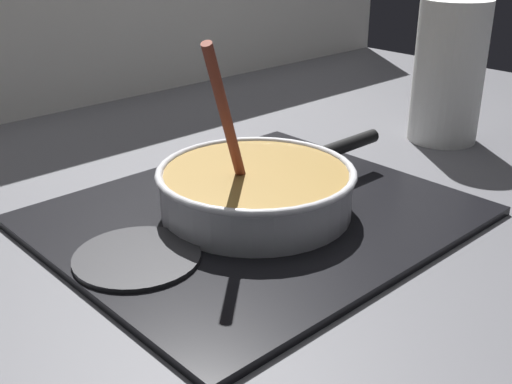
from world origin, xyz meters
The scene contains 6 objects.
ground centered at (0.00, 0.00, -0.02)m, with size 2.40×1.60×0.04m, color #4C4C51.
hob_plate centered at (0.06, 0.09, 0.01)m, with size 0.56×0.48×0.01m, color black.
burner_ring centered at (0.06, 0.09, 0.02)m, with size 0.18×0.18×0.01m, color #592D0C.
spare_burner centered at (-0.14, 0.09, 0.01)m, with size 0.16×0.16×0.01m, color #262628.
cooking_pan centered at (0.06, 0.09, 0.05)m, with size 0.40×0.28×0.26m.
paper_towel_roll centered at (0.56, 0.11, 0.13)m, with size 0.13×0.13×0.26m, color white.
Camera 1 is at (-0.50, -0.51, 0.40)m, focal length 44.70 mm.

